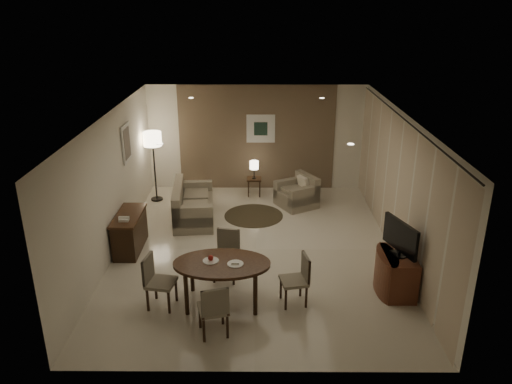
{
  "coord_description": "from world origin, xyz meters",
  "views": [
    {
      "loc": [
        0.05,
        -8.86,
        4.68
      ],
      "look_at": [
        0.0,
        0.2,
        1.15
      ],
      "focal_mm": 35.0,
      "sensor_mm": 36.0,
      "label": 1
    }
  ],
  "objects_px": {
    "chair_far": "(226,256)",
    "chair_right": "(294,280)",
    "armchair": "(296,191)",
    "dining_table": "(222,283)",
    "sofa": "(194,202)",
    "side_table": "(254,187)",
    "chair_left": "(161,282)",
    "floor_lamp": "(154,167)",
    "console_desk": "(130,232)",
    "chair_near": "(213,308)",
    "tv_cabinet": "(397,273)"
  },
  "relations": [
    {
      "from": "side_table",
      "to": "floor_lamp",
      "type": "relative_size",
      "value": 0.26
    },
    {
      "from": "tv_cabinet",
      "to": "chair_far",
      "type": "height_order",
      "value": "chair_far"
    },
    {
      "from": "console_desk",
      "to": "sofa",
      "type": "height_order",
      "value": "sofa"
    },
    {
      "from": "chair_far",
      "to": "sofa",
      "type": "height_order",
      "value": "chair_far"
    },
    {
      "from": "armchair",
      "to": "chair_far",
      "type": "bearing_deg",
      "value": -53.55
    },
    {
      "from": "tv_cabinet",
      "to": "side_table",
      "type": "relative_size",
      "value": 1.98
    },
    {
      "from": "console_desk",
      "to": "floor_lamp",
      "type": "bearing_deg",
      "value": 89.83
    },
    {
      "from": "tv_cabinet",
      "to": "floor_lamp",
      "type": "relative_size",
      "value": 0.52
    },
    {
      "from": "chair_right",
      "to": "floor_lamp",
      "type": "bearing_deg",
      "value": -156.77
    },
    {
      "from": "chair_far",
      "to": "side_table",
      "type": "relative_size",
      "value": 1.94
    },
    {
      "from": "dining_table",
      "to": "sofa",
      "type": "xyz_separation_m",
      "value": [
        -0.87,
        3.31,
        0.04
      ]
    },
    {
      "from": "tv_cabinet",
      "to": "side_table",
      "type": "xyz_separation_m",
      "value": [
        -2.46,
        4.44,
        -0.12
      ]
    },
    {
      "from": "chair_near",
      "to": "console_desk",
      "type": "bearing_deg",
      "value": -70.36
    },
    {
      "from": "tv_cabinet",
      "to": "dining_table",
      "type": "xyz_separation_m",
      "value": [
        -2.94,
        -0.35,
        0.02
      ]
    },
    {
      "from": "chair_near",
      "to": "armchair",
      "type": "height_order",
      "value": "chair_near"
    },
    {
      "from": "sofa",
      "to": "side_table",
      "type": "bearing_deg",
      "value": -47.75
    },
    {
      "from": "chair_left",
      "to": "side_table",
      "type": "bearing_deg",
      "value": -6.47
    },
    {
      "from": "chair_far",
      "to": "chair_right",
      "type": "relative_size",
      "value": 1.04
    },
    {
      "from": "side_table",
      "to": "floor_lamp",
      "type": "xyz_separation_m",
      "value": [
        -2.42,
        -0.31,
        0.63
      ]
    },
    {
      "from": "chair_left",
      "to": "side_table",
      "type": "distance_m",
      "value": 5.12
    },
    {
      "from": "chair_near",
      "to": "armchair",
      "type": "distance_m",
      "value": 5.14
    },
    {
      "from": "chair_near",
      "to": "chair_left",
      "type": "relative_size",
      "value": 0.98
    },
    {
      "from": "chair_left",
      "to": "floor_lamp",
      "type": "distance_m",
      "value": 4.71
    },
    {
      "from": "tv_cabinet",
      "to": "dining_table",
      "type": "bearing_deg",
      "value": -173.15
    },
    {
      "from": "sofa",
      "to": "armchair",
      "type": "distance_m",
      "value": 2.49
    },
    {
      "from": "sofa",
      "to": "side_table",
      "type": "distance_m",
      "value": 2.01
    },
    {
      "from": "floor_lamp",
      "to": "chair_left",
      "type": "bearing_deg",
      "value": -77.99
    },
    {
      "from": "chair_far",
      "to": "side_table",
      "type": "height_order",
      "value": "chair_far"
    },
    {
      "from": "console_desk",
      "to": "chair_left",
      "type": "distance_m",
      "value": 2.2
    },
    {
      "from": "console_desk",
      "to": "chair_left",
      "type": "xyz_separation_m",
      "value": [
        0.98,
        -1.96,
        0.07
      ]
    },
    {
      "from": "chair_right",
      "to": "chair_far",
      "type": "bearing_deg",
      "value": -134.99
    },
    {
      "from": "chair_far",
      "to": "side_table",
      "type": "bearing_deg",
      "value": 94.17
    },
    {
      "from": "chair_left",
      "to": "sofa",
      "type": "distance_m",
      "value": 3.43
    },
    {
      "from": "dining_table",
      "to": "chair_left",
      "type": "distance_m",
      "value": 0.98
    },
    {
      "from": "dining_table",
      "to": "sofa",
      "type": "height_order",
      "value": "sofa"
    },
    {
      "from": "dining_table",
      "to": "side_table",
      "type": "height_order",
      "value": "dining_table"
    },
    {
      "from": "floor_lamp",
      "to": "console_desk",
      "type": "bearing_deg",
      "value": -90.17
    },
    {
      "from": "chair_near",
      "to": "tv_cabinet",
      "type": "bearing_deg",
      "value": -174.47
    },
    {
      "from": "chair_right",
      "to": "armchair",
      "type": "distance_m",
      "value": 4.12
    },
    {
      "from": "dining_table",
      "to": "chair_left",
      "type": "height_order",
      "value": "chair_left"
    },
    {
      "from": "sofa",
      "to": "armchair",
      "type": "height_order",
      "value": "sofa"
    },
    {
      "from": "chair_far",
      "to": "armchair",
      "type": "bearing_deg",
      "value": 76.81
    },
    {
      "from": "chair_far",
      "to": "sofa",
      "type": "xyz_separation_m",
      "value": [
        -0.89,
        2.57,
        -0.04
      ]
    },
    {
      "from": "console_desk",
      "to": "sofa",
      "type": "distance_m",
      "value": 1.82
    },
    {
      "from": "chair_right",
      "to": "side_table",
      "type": "distance_m",
      "value": 4.86
    },
    {
      "from": "tv_cabinet",
      "to": "chair_right",
      "type": "relative_size",
      "value": 1.06
    },
    {
      "from": "console_desk",
      "to": "chair_near",
      "type": "relative_size",
      "value": 1.38
    },
    {
      "from": "console_desk",
      "to": "dining_table",
      "type": "distance_m",
      "value": 2.69
    },
    {
      "from": "armchair",
      "to": "dining_table",
      "type": "bearing_deg",
      "value": -49.73
    },
    {
      "from": "chair_right",
      "to": "sofa",
      "type": "distance_m",
      "value": 3.9
    }
  ]
}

